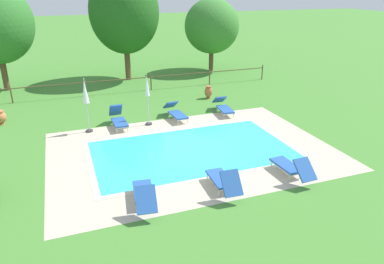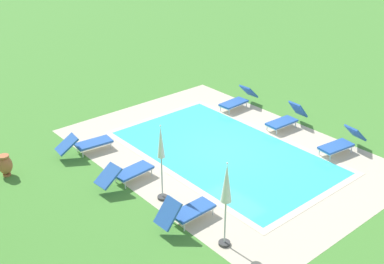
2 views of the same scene
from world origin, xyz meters
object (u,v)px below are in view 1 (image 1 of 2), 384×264
sun_lounger_north_near_steps (118,119)px  sun_lounger_south_near_corner (223,107)px  tree_west_mid (212,26)px  patio_umbrella_closed_row_mid_west (147,92)px  sun_lounger_north_far (176,112)px  sun_lounger_north_end (292,167)px  tree_far_west (124,12)px  patio_umbrella_closed_row_west (85,95)px  terracotta_urn_by_tree (208,92)px  terracotta_urn_near_fence (0,117)px  sun_lounger_south_mid (223,180)px  sun_lounger_north_mid (144,194)px

sun_lounger_north_near_steps → sun_lounger_south_near_corner: sun_lounger_north_near_steps is taller
tree_west_mid → sun_lounger_north_near_steps: bearing=-132.3°
patio_umbrella_closed_row_mid_west → tree_west_mid: (7.63, 10.16, 1.79)m
sun_lounger_north_far → sun_lounger_north_end: size_ratio=1.05×
tree_far_west → tree_west_mid: size_ratio=1.36×
sun_lounger_north_end → tree_far_west: tree_far_west is taller
sun_lounger_north_far → patio_umbrella_closed_row_west: (-4.30, -0.25, 1.39)m
patio_umbrella_closed_row_west → tree_far_west: 10.56m
patio_umbrella_closed_row_mid_west → terracotta_urn_by_tree: bearing=35.0°
tree_far_west → sun_lounger_south_near_corner: bearing=-70.5°
terracotta_urn_near_fence → tree_far_west: bearing=42.4°
sun_lounger_north_end → patio_umbrella_closed_row_mid_west: bearing=117.1°
sun_lounger_south_mid → sun_lounger_north_mid: bearing=178.0°
sun_lounger_north_end → sun_lounger_north_mid: bearing=179.4°
patio_umbrella_closed_row_west → patio_umbrella_closed_row_mid_west: size_ratio=1.01×
terracotta_urn_near_fence → sun_lounger_north_near_steps: bearing=-23.4°
patio_umbrella_closed_row_west → tree_west_mid: (10.44, 10.09, 1.68)m
sun_lounger_south_mid → terracotta_urn_by_tree: (3.64, 9.96, 0.01)m
patio_umbrella_closed_row_mid_west → terracotta_urn_by_tree: (4.46, 3.13, -1.24)m
sun_lounger_north_end → patio_umbrella_closed_row_mid_west: size_ratio=0.78×
sun_lounger_south_near_corner → terracotta_urn_near_fence: size_ratio=2.99×
sun_lounger_south_near_corner → terracotta_urn_by_tree: (0.32, 2.83, 0.04)m
sun_lounger_north_near_steps → patio_umbrella_closed_row_west: 1.96m
patio_umbrella_closed_row_west → terracotta_urn_near_fence: size_ratio=3.65×
sun_lounger_north_mid → patio_umbrella_closed_row_mid_west: size_ratio=0.80×
patio_umbrella_closed_row_mid_west → tree_west_mid: bearing=53.1°
sun_lounger_north_far → sun_lounger_south_near_corner: bearing=-0.5°
sun_lounger_north_near_steps → sun_lounger_north_mid: (-0.40, -6.99, -0.01)m
terracotta_urn_near_fence → tree_far_west: size_ratio=0.09×
sun_lounger_south_mid → tree_far_west: 16.92m
sun_lounger_south_mid → patio_umbrella_closed_row_mid_west: size_ratio=0.76×
patio_umbrella_closed_row_west → sun_lounger_north_near_steps: bearing=7.0°
sun_lounger_north_mid → terracotta_urn_by_tree: (6.27, 9.87, 0.02)m
sun_lounger_north_end → sun_lounger_south_mid: sun_lounger_south_mid is taller
sun_lounger_north_near_steps → sun_lounger_south_mid: size_ratio=0.99×
sun_lounger_north_end → sun_lounger_south_near_corner: bearing=84.7°
sun_lounger_north_near_steps → sun_lounger_north_far: bearing=1.6°
sun_lounger_north_far → tree_far_west: tree_far_west is taller
sun_lounger_north_end → sun_lounger_south_near_corner: (0.66, 7.09, -0.02)m
sun_lounger_north_mid → tree_far_west: size_ratio=0.27×
terracotta_urn_near_fence → patio_umbrella_closed_row_west: bearing=-32.2°
terracotta_urn_near_fence → patio_umbrella_closed_row_mid_west: bearing=-20.7°
sun_lounger_north_far → tree_far_west: size_ratio=0.28×
sun_lounger_south_near_corner → sun_lounger_south_mid: (-3.33, -7.13, 0.03)m
sun_lounger_south_near_corner → sun_lounger_south_mid: size_ratio=1.09×
patio_umbrella_closed_row_west → tree_west_mid: tree_west_mid is taller
sun_lounger_south_near_corner → sun_lounger_north_far: bearing=179.5°
terracotta_urn_near_fence → sun_lounger_north_end: bearing=-42.4°
sun_lounger_north_end → sun_lounger_south_mid: (-2.67, -0.04, 0.01)m
patio_umbrella_closed_row_mid_west → terracotta_urn_near_fence: size_ratio=3.62×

